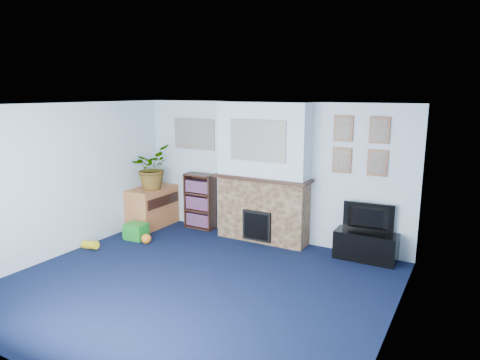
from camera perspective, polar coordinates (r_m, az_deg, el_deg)
The scene contains 26 objects.
floor at distance 6.00m, azimuth -6.02°, elevation -13.70°, with size 5.00×4.50×0.01m, color #0D1532.
ceiling at distance 5.42m, azimuth -6.57°, elevation 9.88°, with size 5.00×4.50×0.01m, color white.
wall_back at distance 7.49m, azimuth 3.77°, elevation 1.16°, with size 5.00×0.04×2.40m, color silver.
wall_front at distance 4.07m, azimuth -25.28°, elevation -9.09°, with size 5.00×0.04×2.40m, color silver.
wall_left at distance 7.30m, azimuth -22.45°, elevation 0.03°, with size 0.04×4.50×2.40m, color silver.
wall_right at distance 4.65m, azimuth 19.82°, elevation -6.09°, with size 0.04×4.50×2.40m, color silver.
chimney_breast at distance 7.31m, azimuth 3.07°, elevation 0.79°, with size 1.72×0.50×2.40m.
collage_main at distance 7.03m, azimuth 2.36°, elevation 5.28°, with size 1.00×0.03×0.68m, color gray.
collage_left at distance 8.18m, azimuth -6.11°, elevation 6.12°, with size 0.90×0.03×0.58m, color gray.
portrait_tl at distance 6.91m, azimuth 13.62°, elevation 6.68°, with size 0.30×0.03×0.40m, color brown.
portrait_tr at distance 6.78m, azimuth 18.12°, elevation 6.34°, with size 0.30×0.03×0.40m, color brown.
portrait_bl at distance 6.97m, azimuth 13.42°, elevation 2.58°, with size 0.30×0.03×0.40m, color brown.
portrait_br at distance 6.84m, azimuth 17.85°, elevation 2.17°, with size 0.30×0.03×0.40m, color brown.
tv_stand at distance 6.97m, azimuth 16.41°, elevation -8.41°, with size 0.94×0.39×0.44m, color black.
television at distance 6.86m, azimuth 16.66°, elevation -4.90°, with size 0.77×0.10×0.44m, color black.
bookshelf at distance 8.18m, azimuth -5.31°, elevation -2.96°, with size 0.58×0.28×1.05m.
sideboard at distance 8.48m, azimuth -11.62°, elevation -3.69°, with size 0.54×0.97×0.76m, color #B36839.
potted_plant at distance 8.24m, azimuth -11.82°, elevation 1.67°, with size 0.74×0.64×0.82m, color #26661E.
mantel_clock at distance 7.28m, azimuth 2.58°, elevation 1.04°, with size 0.09×0.05×0.13m, color gold.
mantel_candle at distance 7.15m, azimuth 4.80°, elevation 0.89°, with size 0.04×0.04×0.14m, color #B2BFC6.
mantel_teddy at distance 7.53m, azimuth -0.89°, elevation 1.36°, with size 0.12×0.12×0.12m, color gray.
mantel_can at distance 6.99m, azimuth 8.07°, elevation 0.39°, with size 0.06×0.06×0.12m, color #198C26.
green_crate at distance 7.84m, azimuth -13.68°, elevation -6.67°, with size 0.35×0.28×0.28m, color #198C26.
toy_ball at distance 7.58m, azimuth -12.40°, elevation -7.64°, with size 0.18×0.18×0.18m, color orange.
toy_block at distance 7.96m, azimuth -14.58°, elevation -6.65°, with size 0.17×0.17×0.21m, color #198C26.
toy_tube at distance 7.60m, azimuth -19.35°, elevation -8.16°, with size 0.14×0.14×0.30m, color yellow.
Camera 1 is at (3.17, -4.39, 2.56)m, focal length 32.00 mm.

